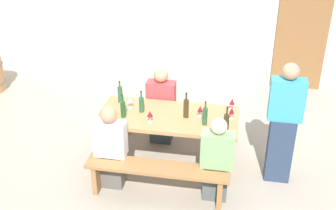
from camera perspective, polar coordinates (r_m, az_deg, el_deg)
ground_plane at (r=5.80m, az=0.00°, el=-7.92°), size 24.00×24.00×0.00m
wooden_door at (r=7.93m, az=17.82°, el=9.26°), size 0.90×0.06×2.10m
tasting_table at (r=5.44m, az=0.00°, el=-2.18°), size 1.81×0.83×0.75m
bench_near at (r=5.02m, az=-1.50°, el=-9.33°), size 1.71×0.30×0.45m
bench_far at (r=6.21m, az=1.20°, el=-1.52°), size 1.71×0.30×0.45m
wine_bottle_0 at (r=5.34m, az=-6.17°, el=-0.52°), size 0.07×0.07×0.32m
wine_bottle_1 at (r=5.30m, az=2.49°, el=-0.40°), size 0.07×0.07×0.34m
wine_bottle_2 at (r=5.05m, az=7.98°, el=-2.34°), size 0.07×0.07×0.33m
wine_bottle_3 at (r=5.15m, az=5.07°, el=-1.49°), size 0.06×0.06×0.32m
wine_bottle_4 at (r=5.72m, az=-6.56°, el=1.50°), size 0.07×0.07×0.31m
wine_bottle_5 at (r=5.44m, az=-3.64°, el=0.11°), size 0.06×0.06×0.30m
wine_glass_0 at (r=5.30m, az=8.72°, el=-0.76°), size 0.06×0.06×0.18m
wine_glass_1 at (r=5.54m, az=-5.23°, el=0.70°), size 0.08×0.08×0.17m
wine_glass_2 at (r=5.33m, az=4.42°, el=-0.56°), size 0.07×0.07×0.16m
wine_glass_3 at (r=5.18m, az=-2.49°, el=-1.25°), size 0.07×0.07×0.16m
wine_glass_4 at (r=5.55m, az=8.76°, el=0.42°), size 0.07×0.07×0.16m
seated_guest_near_0 at (r=5.18m, az=-7.81°, el=-6.01°), size 0.39×0.24×1.10m
seated_guest_near_1 at (r=4.98m, az=6.68°, el=-7.65°), size 0.38×0.24×1.08m
seated_guest_far_0 at (r=6.01m, az=-0.94°, el=-0.31°), size 0.41×0.24×1.17m
standing_host at (r=5.31m, az=15.44°, el=-2.77°), size 0.41×0.24×1.60m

